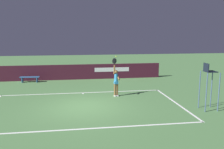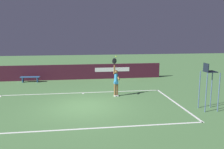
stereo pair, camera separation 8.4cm
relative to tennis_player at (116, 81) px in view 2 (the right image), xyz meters
The scene contains 7 objects.
ground_plane 2.88m from the tennis_player, 137.25° to the right, with size 60.00×60.00×0.00m, color #4F7E47.
court_lines 2.86m from the tennis_player, 137.70° to the right, with size 10.24×6.10×0.00m.
back_wall 6.14m from the tennis_player, 108.88° to the left, with size 13.51×0.17×1.25m.
tennis_player is the anchor object (origin of this frame).
tennis_ball 1.49m from the tennis_player, 99.38° to the right, with size 0.07×0.07×0.07m.
umpire_chair 5.30m from the tennis_player, 37.91° to the right, with size 0.72×0.72×2.38m.
courtside_bench_near 7.96m from the tennis_player, 139.57° to the left, with size 1.52×0.48×0.45m.
Camera 2 is at (-0.28, -12.24, 3.85)m, focal length 38.29 mm.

